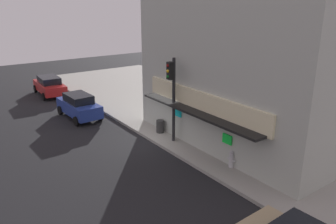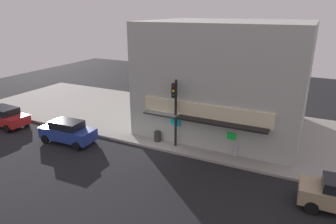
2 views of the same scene
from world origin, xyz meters
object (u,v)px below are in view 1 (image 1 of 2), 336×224
(potted_plant_by_doorway, at_px, (274,165))
(parked_car_blue, at_px, (79,106))
(fire_hydrant, at_px, (231,159))
(parked_car_red, at_px, (50,85))
(traffic_light, at_px, (172,89))
(trash_can, at_px, (160,126))
(pedestrian, at_px, (230,135))

(potted_plant_by_doorway, height_order, parked_car_blue, parked_car_blue)
(fire_hydrant, height_order, parked_car_red, parked_car_red)
(traffic_light, height_order, trash_can, traffic_light)
(fire_hydrant, xyz_separation_m, parked_car_red, (-19.05, -2.87, 0.23))
(potted_plant_by_doorway, relative_size, parked_car_red, 0.19)
(traffic_light, relative_size, trash_can, 6.17)
(traffic_light, bearing_deg, trash_can, 172.05)
(parked_car_red, bearing_deg, trash_can, 11.16)
(pedestrian, distance_m, potted_plant_by_doorway, 2.92)
(pedestrian, bearing_deg, trash_can, -164.23)
(pedestrian, height_order, parked_car_blue, pedestrian)
(pedestrian, distance_m, parked_car_blue, 11.32)
(fire_hydrant, relative_size, pedestrian, 0.46)
(parked_car_red, bearing_deg, pedestrian, 12.35)
(traffic_light, distance_m, parked_car_blue, 8.28)
(traffic_light, xyz_separation_m, pedestrian, (3.05, 1.50, -2.03))
(trash_can, bearing_deg, pedestrian, 15.77)
(traffic_light, height_order, parked_car_blue, traffic_light)
(parked_car_red, bearing_deg, parked_car_blue, -1.46)
(trash_can, xyz_separation_m, pedestrian, (4.56, 1.29, 0.66))
(trash_can, relative_size, pedestrian, 0.42)
(traffic_light, distance_m, pedestrian, 3.96)
(traffic_light, height_order, potted_plant_by_doorway, traffic_light)
(parked_car_blue, relative_size, parked_car_red, 0.93)
(pedestrian, xyz_separation_m, potted_plant_by_doorway, (2.87, 0.03, -0.57))
(traffic_light, relative_size, fire_hydrant, 5.52)
(traffic_light, bearing_deg, pedestrian, 26.16)
(trash_can, relative_size, potted_plant_by_doorway, 0.90)
(trash_can, distance_m, potted_plant_by_doorway, 7.55)
(parked_car_blue, distance_m, parked_car_red, 7.32)
(fire_hydrant, relative_size, parked_car_blue, 0.21)
(traffic_light, height_order, fire_hydrant, traffic_light)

